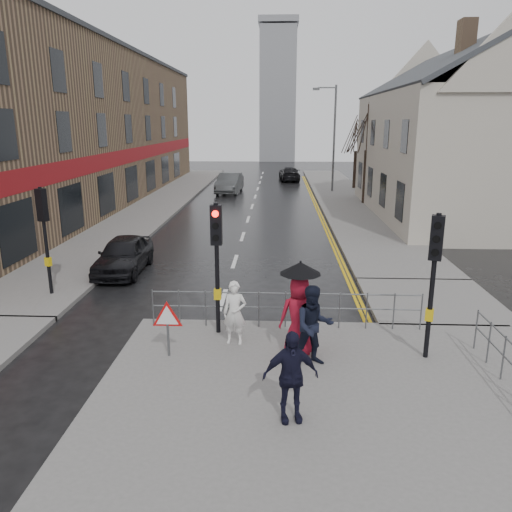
# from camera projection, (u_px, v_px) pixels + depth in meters

# --- Properties ---
(ground) EXTENTS (120.00, 120.00, 0.00)m
(ground) POSITION_uv_depth(u_px,v_px,m) (210.00, 340.00, 12.87)
(ground) COLOR black
(ground) RESTS_ON ground
(near_pavement) EXTENTS (10.00, 9.00, 0.14)m
(near_pavement) POSITION_uv_depth(u_px,v_px,m) (344.00, 418.00, 9.35)
(near_pavement) COLOR #605E5B
(near_pavement) RESTS_ON ground
(left_pavement) EXTENTS (4.00, 44.00, 0.14)m
(left_pavement) POSITION_uv_depth(u_px,v_px,m) (162.00, 200.00, 35.32)
(left_pavement) COLOR #605E5B
(left_pavement) RESTS_ON ground
(right_pavement) EXTENTS (4.00, 40.00, 0.14)m
(right_pavement) POSITION_uv_depth(u_px,v_px,m) (343.00, 197.00, 36.69)
(right_pavement) COLOR #605E5B
(right_pavement) RESTS_ON ground
(pavement_bridge_right) EXTENTS (4.00, 4.20, 0.14)m
(pavement_bridge_right) POSITION_uv_depth(u_px,v_px,m) (431.00, 301.00, 15.47)
(pavement_bridge_right) COLOR #605E5B
(pavement_bridge_right) RESTS_ON ground
(building_left_terrace) EXTENTS (8.00, 42.00, 10.00)m
(building_left_terrace) POSITION_uv_depth(u_px,v_px,m) (74.00, 129.00, 33.30)
(building_left_terrace) COLOR brown
(building_left_terrace) RESTS_ON ground
(building_right_cream) EXTENTS (9.00, 16.40, 10.10)m
(building_right_cream) POSITION_uv_depth(u_px,v_px,m) (459.00, 134.00, 28.47)
(building_right_cream) COLOR #B2A99B
(building_right_cream) RESTS_ON ground
(church_tower) EXTENTS (5.00, 5.00, 18.00)m
(church_tower) POSITION_uv_depth(u_px,v_px,m) (278.00, 96.00, 70.26)
(church_tower) COLOR gray
(church_tower) RESTS_ON ground
(traffic_signal_near_left) EXTENTS (0.28, 0.27, 3.40)m
(traffic_signal_near_left) POSITION_uv_depth(u_px,v_px,m) (217.00, 246.00, 12.41)
(traffic_signal_near_left) COLOR black
(traffic_signal_near_left) RESTS_ON near_pavement
(traffic_signal_near_right) EXTENTS (0.34, 0.33, 3.40)m
(traffic_signal_near_right) POSITION_uv_depth(u_px,v_px,m) (434.00, 261.00, 11.04)
(traffic_signal_near_right) COLOR black
(traffic_signal_near_right) RESTS_ON near_pavement
(traffic_signal_far_left) EXTENTS (0.34, 0.33, 3.40)m
(traffic_signal_far_left) POSITION_uv_depth(u_px,v_px,m) (44.00, 222.00, 15.36)
(traffic_signal_far_left) COLOR black
(traffic_signal_far_left) RESTS_ON left_pavement
(guard_railing_front) EXTENTS (7.14, 0.04, 1.00)m
(guard_railing_front) POSITION_uv_depth(u_px,v_px,m) (286.00, 302.00, 13.14)
(guard_railing_front) COLOR #595B5E
(guard_railing_front) RESTS_ON near_pavement
(warning_sign) EXTENTS (0.80, 0.07, 1.35)m
(warning_sign) POSITION_uv_depth(u_px,v_px,m) (167.00, 320.00, 11.47)
(warning_sign) COLOR #595B5E
(warning_sign) RESTS_ON near_pavement
(street_lamp) EXTENTS (1.83, 0.25, 8.00)m
(street_lamp) POSITION_uv_depth(u_px,v_px,m) (332.00, 132.00, 38.40)
(street_lamp) COLOR #595B5E
(street_lamp) RESTS_ON right_pavement
(tree_near) EXTENTS (2.40, 2.40, 6.58)m
(tree_near) POSITION_uv_depth(u_px,v_px,m) (368.00, 127.00, 32.43)
(tree_near) COLOR #2E2119
(tree_near) RESTS_ON right_pavement
(tree_far) EXTENTS (2.40, 2.40, 5.64)m
(tree_far) POSITION_uv_depth(u_px,v_px,m) (356.00, 135.00, 40.31)
(tree_far) COLOR #2E2119
(tree_far) RESTS_ON right_pavement
(pedestrian_a) EXTENTS (0.61, 0.43, 1.59)m
(pedestrian_a) POSITION_uv_depth(u_px,v_px,m) (235.00, 313.00, 12.18)
(pedestrian_a) COLOR white
(pedestrian_a) RESTS_ON near_pavement
(pedestrian_b) EXTENTS (1.02, 0.86, 1.85)m
(pedestrian_b) POSITION_uv_depth(u_px,v_px,m) (314.00, 326.00, 11.06)
(pedestrian_b) COLOR black
(pedestrian_b) RESTS_ON near_pavement
(pedestrian_with_umbrella) EXTENTS (1.01, 0.96, 2.25)m
(pedestrian_with_umbrella) POSITION_uv_depth(u_px,v_px,m) (300.00, 307.00, 11.52)
(pedestrian_with_umbrella) COLOR maroon
(pedestrian_with_umbrella) RESTS_ON near_pavement
(pedestrian_d) EXTENTS (1.08, 0.60, 1.75)m
(pedestrian_d) POSITION_uv_depth(u_px,v_px,m) (290.00, 376.00, 8.98)
(pedestrian_d) COLOR black
(pedestrian_d) RESTS_ON near_pavement
(car_parked) EXTENTS (1.63, 3.96, 1.34)m
(car_parked) POSITION_uv_depth(u_px,v_px,m) (124.00, 255.00, 18.53)
(car_parked) COLOR black
(car_parked) RESTS_ON ground
(car_mid) EXTENTS (1.96, 4.81, 1.55)m
(car_mid) POSITION_uv_depth(u_px,v_px,m) (230.00, 183.00, 39.25)
(car_mid) COLOR #3D4042
(car_mid) RESTS_ON ground
(car_far) EXTENTS (2.08, 4.59, 1.30)m
(car_far) POSITION_uv_depth(u_px,v_px,m) (289.00, 174.00, 47.46)
(car_far) COLOR black
(car_far) RESTS_ON ground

